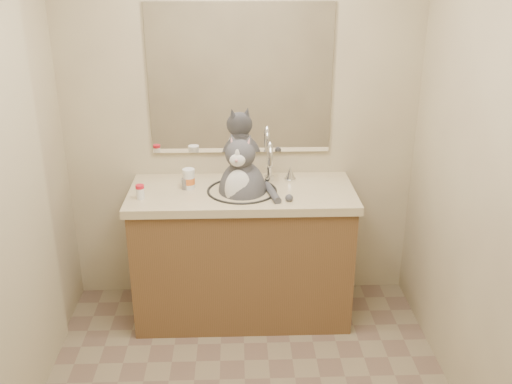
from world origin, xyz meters
TOP-DOWN VIEW (x-y plane):
  - room at (0.00, 0.00)m, footprint 2.22×2.52m
  - vanity at (0.00, 0.96)m, footprint 1.34×0.59m
  - mirror at (0.00, 1.24)m, footprint 1.10×0.02m
  - shower_curtain at (-1.05, 0.10)m, footprint 0.02×1.30m
  - cat at (0.00, 0.94)m, footprint 0.39×0.40m
  - pill_bottle_redcap at (-0.58, 0.85)m, footprint 0.06×0.06m
  - pill_bottle_orange at (-0.31, 1.00)m, footprint 0.08×0.08m
  - grey_canister at (-0.34, 0.99)m, footprint 0.06×0.06m

SIDE VIEW (x-z plane):
  - vanity at x=0.00m, z-range -0.12..1.00m
  - cat at x=0.00m, z-range 0.59..1.16m
  - grey_canister at x=-0.34m, z-range 0.85..0.92m
  - pill_bottle_redcap at x=-0.58m, z-range 0.85..0.94m
  - pill_bottle_orange at x=-0.31m, z-range 0.85..0.97m
  - shower_curtain at x=-1.05m, z-range 0.06..2.00m
  - room at x=0.00m, z-range -0.01..2.41m
  - mirror at x=0.00m, z-range 1.00..1.90m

